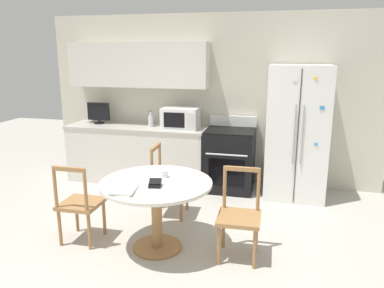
{
  "coord_description": "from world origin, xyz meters",
  "views": [
    {
      "loc": [
        1.11,
        -3.11,
        2.03
      ],
      "look_at": [
        0.07,
        1.15,
        0.95
      ],
      "focal_mm": 35.0,
      "sensor_mm": 36.0,
      "label": 1
    }
  ],
  "objects_px": {
    "candle_glass": "(164,174)",
    "dining_chair_right": "(239,216)",
    "countertop_tv": "(99,112)",
    "dining_chair_left": "(80,204)",
    "refrigerator": "(297,133)",
    "microwave": "(181,118)",
    "dining_chair_far": "(168,182)",
    "counter_bottle": "(151,121)",
    "oven_range": "(230,159)",
    "wallet": "(155,184)"
  },
  "relations": [
    {
      "from": "countertop_tv",
      "to": "oven_range",
      "type": "bearing_deg",
      "value": -2.34
    },
    {
      "from": "dining_chair_right",
      "to": "dining_chair_left",
      "type": "relative_size",
      "value": 1.0
    },
    {
      "from": "wallet",
      "to": "oven_range",
      "type": "bearing_deg",
      "value": 77.88
    },
    {
      "from": "oven_range",
      "to": "candle_glass",
      "type": "distance_m",
      "value": 1.87
    },
    {
      "from": "candle_glass",
      "to": "counter_bottle",
      "type": "bearing_deg",
      "value": 113.76
    },
    {
      "from": "microwave",
      "to": "wallet",
      "type": "relative_size",
      "value": 3.72
    },
    {
      "from": "oven_range",
      "to": "wallet",
      "type": "height_order",
      "value": "oven_range"
    },
    {
      "from": "refrigerator",
      "to": "dining_chair_left",
      "type": "xyz_separation_m",
      "value": [
        -2.28,
        -1.96,
        -0.5
      ]
    },
    {
      "from": "countertop_tv",
      "to": "dining_chair_right",
      "type": "bearing_deg",
      "value": -38.29
    },
    {
      "from": "counter_bottle",
      "to": "dining_chair_right",
      "type": "relative_size",
      "value": 0.27
    },
    {
      "from": "oven_range",
      "to": "wallet",
      "type": "xyz_separation_m",
      "value": [
        -0.45,
        -2.08,
        0.3
      ]
    },
    {
      "from": "refrigerator",
      "to": "candle_glass",
      "type": "height_order",
      "value": "refrigerator"
    },
    {
      "from": "candle_glass",
      "to": "microwave",
      "type": "bearing_deg",
      "value": 99.89
    },
    {
      "from": "microwave",
      "to": "dining_chair_far",
      "type": "bearing_deg",
      "value": -82.66
    },
    {
      "from": "refrigerator",
      "to": "dining_chair_left",
      "type": "height_order",
      "value": "refrigerator"
    },
    {
      "from": "microwave",
      "to": "counter_bottle",
      "type": "xyz_separation_m",
      "value": [
        -0.5,
        0.04,
        -0.07
      ]
    },
    {
      "from": "candle_glass",
      "to": "wallet",
      "type": "distance_m",
      "value": 0.29
    },
    {
      "from": "counter_bottle",
      "to": "wallet",
      "type": "relative_size",
      "value": 1.67
    },
    {
      "from": "countertop_tv",
      "to": "dining_chair_left",
      "type": "relative_size",
      "value": 0.41
    },
    {
      "from": "candle_glass",
      "to": "wallet",
      "type": "xyz_separation_m",
      "value": [
        0.0,
        -0.29,
        -0.01
      ]
    },
    {
      "from": "refrigerator",
      "to": "microwave",
      "type": "distance_m",
      "value": 1.71
    },
    {
      "from": "oven_range",
      "to": "dining_chair_far",
      "type": "height_order",
      "value": "oven_range"
    },
    {
      "from": "candle_glass",
      "to": "dining_chair_left",
      "type": "bearing_deg",
      "value": -166.37
    },
    {
      "from": "dining_chair_left",
      "to": "wallet",
      "type": "relative_size",
      "value": 6.15
    },
    {
      "from": "oven_range",
      "to": "wallet",
      "type": "distance_m",
      "value": 2.15
    },
    {
      "from": "dining_chair_far",
      "to": "candle_glass",
      "type": "xyz_separation_m",
      "value": [
        0.17,
        -0.69,
        0.34
      ]
    },
    {
      "from": "refrigerator",
      "to": "countertop_tv",
      "type": "distance_m",
      "value": 3.11
    },
    {
      "from": "refrigerator",
      "to": "oven_range",
      "type": "bearing_deg",
      "value": 177.49
    },
    {
      "from": "oven_range",
      "to": "microwave",
      "type": "relative_size",
      "value": 1.98
    },
    {
      "from": "dining_chair_right",
      "to": "wallet",
      "type": "distance_m",
      "value": 0.9
    },
    {
      "from": "dining_chair_right",
      "to": "countertop_tv",
      "type": "bearing_deg",
      "value": -39.7
    },
    {
      "from": "refrigerator",
      "to": "wallet",
      "type": "xyz_separation_m",
      "value": [
        -1.39,
        -2.04,
        -0.16
      ]
    },
    {
      "from": "refrigerator",
      "to": "oven_range",
      "type": "xyz_separation_m",
      "value": [
        -0.94,
        0.04,
        -0.46
      ]
    },
    {
      "from": "countertop_tv",
      "to": "dining_chair_left",
      "type": "distance_m",
      "value": 2.34
    },
    {
      "from": "countertop_tv",
      "to": "counter_bottle",
      "type": "height_order",
      "value": "countertop_tv"
    },
    {
      "from": "microwave",
      "to": "wallet",
      "type": "xyz_separation_m",
      "value": [
        0.31,
        -2.09,
        -0.29
      ]
    },
    {
      "from": "countertop_tv",
      "to": "counter_bottle",
      "type": "bearing_deg",
      "value": -2.48
    },
    {
      "from": "refrigerator",
      "to": "oven_range",
      "type": "distance_m",
      "value": 1.05
    },
    {
      "from": "refrigerator",
      "to": "dining_chair_left",
      "type": "distance_m",
      "value": 3.05
    },
    {
      "from": "wallet",
      "to": "countertop_tv",
      "type": "bearing_deg",
      "value": 128.22
    },
    {
      "from": "dining_chair_far",
      "to": "wallet",
      "type": "xyz_separation_m",
      "value": [
        0.17,
        -0.98,
        0.34
      ]
    },
    {
      "from": "counter_bottle",
      "to": "candle_glass",
      "type": "bearing_deg",
      "value": -66.24
    },
    {
      "from": "dining_chair_right",
      "to": "candle_glass",
      "type": "distance_m",
      "value": 0.89
    },
    {
      "from": "candle_glass",
      "to": "dining_chair_far",
      "type": "bearing_deg",
      "value": 103.93
    },
    {
      "from": "microwave",
      "to": "counter_bottle",
      "type": "bearing_deg",
      "value": 175.29
    },
    {
      "from": "wallet",
      "to": "counter_bottle",
      "type": "bearing_deg",
      "value": 110.8
    },
    {
      "from": "candle_glass",
      "to": "dining_chair_right",
      "type": "bearing_deg",
      "value": -8.16
    },
    {
      "from": "counter_bottle",
      "to": "dining_chair_right",
      "type": "height_order",
      "value": "counter_bottle"
    },
    {
      "from": "dining_chair_right",
      "to": "dining_chair_far",
      "type": "height_order",
      "value": "same"
    },
    {
      "from": "counter_bottle",
      "to": "countertop_tv",
      "type": "bearing_deg",
      "value": 177.52
    }
  ]
}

